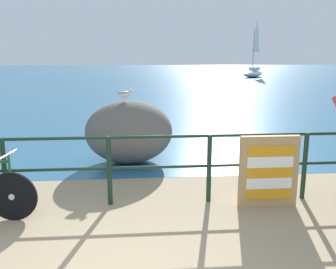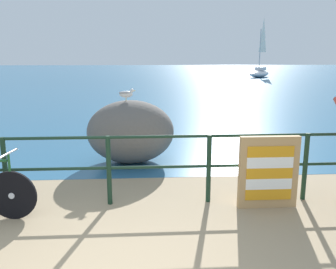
{
  "view_description": "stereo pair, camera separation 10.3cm",
  "coord_description": "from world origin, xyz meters",
  "px_view_note": "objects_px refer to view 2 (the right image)",
  "views": [
    {
      "loc": [
        0.44,
        -2.81,
        2.11
      ],
      "look_at": [
        0.88,
        2.51,
        0.94
      ],
      "focal_mm": 38.11,
      "sensor_mm": 36.0,
      "label": 1
    },
    {
      "loc": [
        0.54,
        -2.82,
        2.11
      ],
      "look_at": [
        0.88,
        2.51,
        0.94
      ],
      "focal_mm": 38.11,
      "sensor_mm": 36.0,
      "label": 2
    }
  ],
  "objects_px": {
    "folded_deckchair_stack": "(268,172)",
    "seagull": "(126,94)",
    "breakwater_boulder_main": "(131,132)",
    "sailboat": "(260,70)"
  },
  "relations": [
    {
      "from": "folded_deckchair_stack",
      "to": "seagull",
      "type": "relative_size",
      "value": 3.06
    },
    {
      "from": "folded_deckchair_stack",
      "to": "seagull",
      "type": "distance_m",
      "value": 3.26
    },
    {
      "from": "seagull",
      "to": "sailboat",
      "type": "bearing_deg",
      "value": 62.51
    },
    {
      "from": "folded_deckchair_stack",
      "to": "seagull",
      "type": "bearing_deg",
      "value": 131.73
    },
    {
      "from": "seagull",
      "to": "sailboat",
      "type": "relative_size",
      "value": 0.06
    },
    {
      "from": "seagull",
      "to": "folded_deckchair_stack",
      "type": "bearing_deg",
      "value": -53.49
    },
    {
      "from": "folded_deckchair_stack",
      "to": "seagull",
      "type": "xyz_separation_m",
      "value": [
        -2.09,
        2.34,
        0.89
      ]
    },
    {
      "from": "breakwater_boulder_main",
      "to": "sailboat",
      "type": "height_order",
      "value": "sailboat"
    },
    {
      "from": "breakwater_boulder_main",
      "to": "folded_deckchair_stack",
      "type": "bearing_deg",
      "value": -49.62
    },
    {
      "from": "breakwater_boulder_main",
      "to": "seagull",
      "type": "height_order",
      "value": "seagull"
    }
  ]
}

